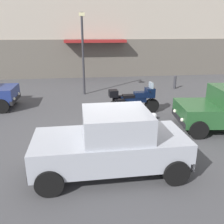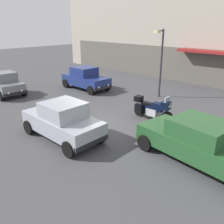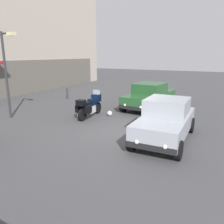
# 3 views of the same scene
# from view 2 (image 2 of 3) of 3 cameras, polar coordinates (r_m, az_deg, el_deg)

# --- Properties ---
(ground_plane) EXTENTS (80.00, 80.00, 0.00)m
(ground_plane) POSITION_cam_2_polar(r_m,az_deg,el_deg) (11.50, -3.48, -3.51)
(ground_plane) COLOR #424244
(building_facade_rear) EXTENTS (33.42, 3.40, 12.68)m
(building_facade_rear) POSITION_cam_2_polar(r_m,az_deg,el_deg) (21.13, 24.25, 23.23)
(building_facade_rear) COLOR #A89E8E
(building_facade_rear) RESTS_ON ground
(motorcycle) EXTENTS (2.26, 0.78, 1.36)m
(motorcycle) POSITION_cam_2_polar(r_m,az_deg,el_deg) (12.27, 9.65, 0.92)
(motorcycle) COLOR black
(motorcycle) RESTS_ON ground
(helmet) EXTENTS (0.28, 0.28, 0.28)m
(helmet) POSITION_cam_2_polar(r_m,az_deg,el_deg) (11.45, 10.02, -3.15)
(helmet) COLOR silver
(helmet) RESTS_ON ground
(car_hatchback_near) EXTENTS (3.88, 1.78, 1.64)m
(car_hatchback_near) POSITION_cam_2_polar(r_m,az_deg,el_deg) (18.05, -6.38, 8.00)
(car_hatchback_near) COLOR navy
(car_hatchback_near) RESTS_ON ground
(car_sedan_far) EXTENTS (4.70, 2.35, 1.56)m
(car_sedan_far) POSITION_cam_2_polar(r_m,az_deg,el_deg) (8.92, 20.32, -6.72)
(car_sedan_far) COLOR #235128
(car_sedan_far) RESTS_ON ground
(car_compact_side) EXTENTS (3.54, 1.86, 1.56)m
(car_compact_side) POSITION_cam_2_polar(r_m,az_deg,el_deg) (18.03, -24.29, 6.17)
(car_compact_side) COLOR slate
(car_compact_side) RESTS_ON ground
(car_wagon_end) EXTENTS (3.90, 1.83, 1.64)m
(car_wagon_end) POSITION_cam_2_polar(r_m,az_deg,el_deg) (10.25, -11.72, -2.08)
(car_wagon_end) COLOR #9EA3AD
(car_wagon_end) RESTS_ON ground
(streetlamp_curbside) EXTENTS (0.28, 0.94, 4.34)m
(streetlamp_curbside) POSITION_cam_2_polar(r_m,az_deg,el_deg) (15.77, 11.46, 12.82)
(streetlamp_curbside) COLOR #2D2D33
(streetlamp_curbside) RESTS_ON ground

